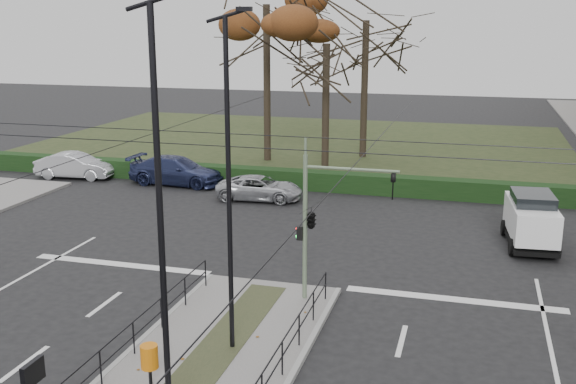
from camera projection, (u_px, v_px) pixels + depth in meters
name	position (u px, v px, depth m)	size (l,w,h in m)	color
ground	(220.00, 352.00, 18.31)	(140.00, 140.00, 0.00)	black
park	(302.00, 143.00, 49.75)	(38.00, 26.00, 0.10)	#243018
hedge	(241.00, 176.00, 37.13)	(38.00, 1.00, 1.00)	black
median_railing	(178.00, 365.00, 15.65)	(4.14, 13.24, 0.92)	black
catenary	(238.00, 215.00, 18.99)	(20.00, 34.00, 6.00)	black
traffic_light	(314.00, 217.00, 20.85)	(3.16, 1.82, 4.66)	#63765B
litter_bin	(149.00, 357.00, 16.10)	(0.43, 0.43, 1.09)	black
streetlamp_median_near	(161.00, 224.00, 13.47)	(0.76, 0.16, 9.15)	black
streetlamp_median_far	(229.00, 185.00, 17.19)	(0.75, 0.15, 8.93)	black
parked_car_second	(75.00, 166.00, 38.64)	(1.55, 4.44, 1.46)	#AAACB1
parked_car_third	(177.00, 171.00, 37.15)	(2.17, 5.34, 1.55)	#1F264A
parked_car_fourth	(260.00, 188.00, 33.94)	(2.00, 4.34, 1.21)	#AAACB1
white_van	(531.00, 218.00, 26.73)	(2.13, 4.10, 2.19)	white
rust_tree	(266.00, 4.00, 41.10)	(8.96, 8.96, 12.75)	black
bare_tree_center	(366.00, 31.00, 42.61)	(8.43, 8.43, 11.64)	black
bare_tree_near	(326.00, 53.00, 39.64)	(6.03, 6.03, 9.86)	black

